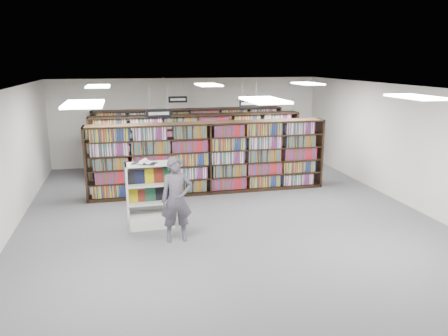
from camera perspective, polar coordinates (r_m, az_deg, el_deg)
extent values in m
plane|color=#47484C|center=(11.22, 0.09, -6.09)|extent=(12.00, 12.00, 0.00)
cube|color=silver|center=(10.56, 0.09, 10.45)|extent=(10.00, 12.00, 0.10)
cube|color=silver|center=(16.59, -4.69, 6.11)|extent=(10.00, 0.10, 3.20)
cube|color=silver|center=(5.39, 15.19, -11.12)|extent=(10.00, 0.10, 3.20)
cube|color=silver|center=(10.81, -26.65, 0.48)|extent=(0.10, 12.00, 3.20)
cube|color=silver|center=(12.86, 22.36, 2.84)|extent=(0.10, 12.00, 3.20)
cube|color=black|center=(12.80, -1.96, 1.33)|extent=(7.00, 0.60, 2.10)
cube|color=#992D16|center=(12.80, -1.96, 1.33)|extent=(6.88, 0.42, 1.98)
cube|color=black|center=(14.73, -3.49, 2.97)|extent=(7.00, 0.60, 2.10)
cube|color=#992D16|center=(14.73, -3.49, 2.97)|extent=(6.88, 0.42, 1.98)
cube|color=black|center=(16.38, -4.50, 4.06)|extent=(7.00, 0.60, 2.10)
cube|color=#992D16|center=(16.38, -4.50, 4.06)|extent=(6.88, 0.42, 1.98)
cylinder|color=#B2B2B7|center=(11.32, -9.75, 9.02)|extent=(0.01, 0.01, 0.58)
cylinder|color=#B2B2B7|center=(11.36, -7.43, 9.11)|extent=(0.01, 0.01, 0.58)
cube|color=black|center=(11.38, -8.51, 7.06)|extent=(0.65, 0.02, 0.22)
cube|color=silver|center=(11.37, -8.51, 7.05)|extent=(0.52, 0.00, 0.08)
cylinder|color=#B2B2B7|center=(13.80, 2.41, 10.04)|extent=(0.01, 0.01, 0.58)
cylinder|color=#B2B2B7|center=(13.93, 4.25, 10.05)|extent=(0.01, 0.01, 0.58)
cube|color=black|center=(13.89, 3.31, 8.40)|extent=(0.65, 0.02, 0.22)
cube|color=silver|center=(13.88, 3.33, 8.40)|extent=(0.52, 0.00, 0.08)
cylinder|color=#B2B2B7|center=(15.38, -6.95, 10.35)|extent=(0.01, 0.01, 0.58)
cylinder|color=#B2B2B7|center=(15.44, -5.24, 10.40)|extent=(0.01, 0.01, 0.58)
cube|color=black|center=(15.44, -6.06, 8.90)|extent=(0.65, 0.02, 0.22)
cube|color=silver|center=(15.43, -6.05, 8.89)|extent=(0.52, 0.00, 0.08)
cube|color=white|center=(7.32, -17.84, 7.96)|extent=(0.60, 1.20, 0.04)
cube|color=white|center=(7.68, 5.29, 8.81)|extent=(0.60, 1.20, 0.04)
cube|color=white|center=(9.09, 23.77, 8.49)|extent=(0.60, 1.20, 0.04)
cube|color=white|center=(12.29, -16.12, 10.22)|extent=(0.60, 1.20, 0.04)
cube|color=white|center=(12.52, -2.04, 10.80)|extent=(0.60, 1.20, 0.04)
cube|color=white|center=(13.42, 10.85, 10.77)|extent=(0.60, 1.20, 0.04)
cube|color=white|center=(10.54, -9.45, -6.67)|extent=(1.11, 0.58, 0.33)
cube|color=white|center=(10.32, -12.51, -3.72)|extent=(0.05, 0.55, 1.54)
cube|color=white|center=(10.40, -6.68, -3.34)|extent=(0.05, 0.55, 1.54)
cube|color=white|center=(10.60, -9.72, -3.12)|extent=(1.10, 0.06, 1.54)
cube|color=white|center=(10.15, -9.75, 0.53)|extent=(1.11, 0.58, 0.03)
cube|color=white|center=(10.40, -9.55, -4.40)|extent=(1.03, 0.54, 0.02)
cube|color=white|center=(10.27, -9.65, -2.07)|extent=(1.03, 0.54, 0.02)
cube|color=black|center=(10.25, -12.10, -1.20)|extent=(0.22, 0.08, 0.33)
cube|color=black|center=(10.26, -10.90, -1.12)|extent=(0.22, 0.08, 0.33)
cube|color=yellow|center=(10.27, -9.71, -1.05)|extent=(0.22, 0.08, 0.33)
cube|color=maroon|center=(10.29, -8.52, -0.97)|extent=(0.22, 0.08, 0.33)
cube|color=#1D5134|center=(10.32, -7.34, -0.90)|extent=(0.22, 0.08, 0.33)
cube|color=yellow|center=(10.37, -11.86, -3.59)|extent=(0.24, 0.07, 0.31)
cube|color=maroon|center=(10.38, -10.73, -3.52)|extent=(0.24, 0.07, 0.31)
cube|color=#1D5134|center=(10.40, -9.61, -3.44)|extent=(0.24, 0.07, 0.31)
cube|color=black|center=(10.42, -8.49, -3.37)|extent=(0.24, 0.07, 0.31)
cube|color=black|center=(10.44, -7.37, -3.29)|extent=(0.24, 0.07, 0.31)
cube|color=black|center=(10.13, -10.37, 0.60)|extent=(0.61, 0.49, 0.01)
cube|color=white|center=(10.13, -11.09, 0.61)|extent=(0.33, 0.35, 0.05)
cube|color=white|center=(10.14, -9.65, 0.69)|extent=(0.33, 0.35, 0.06)
cylinder|color=white|center=(10.12, -10.49, 0.88)|extent=(0.20, 0.29, 0.10)
imported|color=#524D58|center=(9.43, -6.21, -4.11)|extent=(0.70, 0.47, 1.86)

